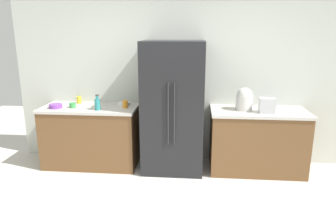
% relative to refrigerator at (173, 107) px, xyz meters
% --- Properties ---
extents(kitchen_back_panel, '(4.97, 0.10, 2.98)m').
position_rel_refrigerator_xyz_m(kitchen_back_panel, '(0.03, 0.41, 0.56)').
color(kitchen_back_panel, silver).
rests_on(kitchen_back_panel, ground_plane).
extents(counter_left, '(1.40, 0.67, 0.90)m').
position_rel_refrigerator_xyz_m(counter_left, '(-1.24, 0.03, -0.48)').
color(counter_left, brown).
rests_on(counter_left, ground_plane).
extents(counter_right, '(1.35, 0.67, 0.90)m').
position_rel_refrigerator_xyz_m(counter_right, '(1.21, 0.03, -0.48)').
color(counter_right, brown).
rests_on(counter_right, ground_plane).
extents(refrigerator, '(0.86, 0.71, 1.86)m').
position_rel_refrigerator_xyz_m(refrigerator, '(0.00, 0.00, 0.00)').
color(refrigerator, black).
rests_on(refrigerator, ground_plane).
extents(toaster, '(0.20, 0.15, 0.20)m').
position_rel_refrigerator_xyz_m(toaster, '(1.28, -0.09, 0.08)').
color(toaster, silver).
rests_on(toaster, counter_right).
extents(rice_cooker, '(0.23, 0.23, 0.32)m').
position_rel_refrigerator_xyz_m(rice_cooker, '(1.00, 0.04, 0.13)').
color(rice_cooker, silver).
rests_on(rice_cooker, counter_right).
extents(bottle_a, '(0.08, 0.08, 0.22)m').
position_rel_refrigerator_xyz_m(bottle_a, '(-1.06, -0.15, 0.06)').
color(bottle_a, teal).
rests_on(bottle_a, counter_left).
extents(cup_a, '(0.07, 0.07, 0.11)m').
position_rel_refrigerator_xyz_m(cup_a, '(-0.70, 0.02, 0.03)').
color(cup_a, orange).
rests_on(cup_a, counter_left).
extents(cup_b, '(0.09, 0.09, 0.07)m').
position_rel_refrigerator_xyz_m(cup_b, '(-1.46, -0.05, 0.01)').
color(cup_b, green).
rests_on(cup_b, counter_left).
extents(cup_c, '(0.07, 0.07, 0.11)m').
position_rel_refrigerator_xyz_m(cup_c, '(-1.47, 0.23, 0.03)').
color(cup_c, yellow).
rests_on(cup_c, counter_left).
extents(cup_d, '(0.09, 0.09, 0.10)m').
position_rel_refrigerator_xyz_m(cup_d, '(1.43, 0.16, 0.03)').
color(cup_d, blue).
rests_on(cup_d, counter_right).
extents(bowl_a, '(0.19, 0.19, 0.06)m').
position_rel_refrigerator_xyz_m(bowl_a, '(-1.70, -0.08, 0.00)').
color(bowl_a, purple).
rests_on(bowl_a, counter_left).
extents(bowl_b, '(0.18, 0.18, 0.05)m').
position_rel_refrigerator_xyz_m(bowl_b, '(-0.76, 0.17, -0.00)').
color(bowl_b, white).
rests_on(bowl_b, counter_left).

